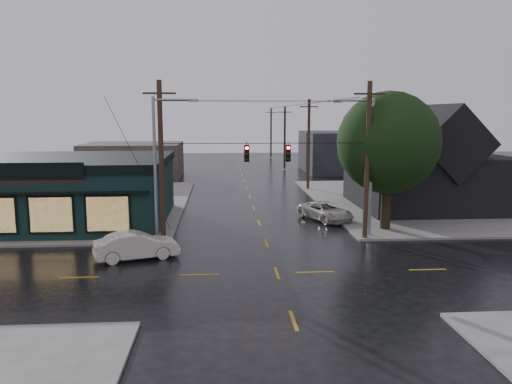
{
  "coord_description": "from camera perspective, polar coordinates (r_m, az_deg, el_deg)",
  "views": [
    {
      "loc": [
        -2.8,
        -24.6,
        8.13
      ],
      "look_at": [
        -0.7,
        5.37,
        3.4
      ],
      "focal_mm": 35.0,
      "sensor_mm": 36.0,
      "label": 1
    }
  ],
  "objects": [
    {
      "name": "corner_tree",
      "position": [
        35.5,
        14.89,
        5.44
      ],
      "size": [
        7.04,
        7.04,
        9.54
      ],
      "color": "black",
      "rests_on": "ground"
    },
    {
      "name": "suv_silver",
      "position": [
        38.77,
        7.95,
        -2.2
      ],
      "size": [
        4.17,
        5.5,
        1.39
      ],
      "primitive_type": "imported",
      "rotation": [
        0.0,
        0.0,
        0.43
      ],
      "color": "#BDB7AF",
      "rests_on": "ground"
    },
    {
      "name": "ne_building",
      "position": [
        45.4,
        19.13,
        3.83
      ],
      "size": [
        12.6,
        11.6,
        8.75
      ],
      "color": "black",
      "rests_on": "ground"
    },
    {
      "name": "sidewalk_nw",
      "position": [
        48.48,
        -24.74,
        -1.45
      ],
      "size": [
        28.0,
        28.0,
        0.15
      ],
      "primitive_type": "cube",
      "color": "slate",
      "rests_on": "ground"
    },
    {
      "name": "bg_building_west",
      "position": [
        65.83,
        -13.82,
        3.52
      ],
      "size": [
        12.0,
        10.0,
        4.4
      ],
      "primitive_type": "cube",
      "color": "#352C27",
      "rests_on": "ground"
    },
    {
      "name": "bg_building_east",
      "position": [
        72.29,
        11.1,
        4.55
      ],
      "size": [
        14.0,
        12.0,
        5.6
      ],
      "primitive_type": "cube",
      "color": "black",
      "rests_on": "ground"
    },
    {
      "name": "span_signal_assembly",
      "position": [
        31.33,
        1.3,
        4.5
      ],
      "size": [
        13.0,
        0.48,
        1.23
      ],
      "color": "black",
      "rests_on": "ground"
    },
    {
      "name": "utility_pole_far_b",
      "position": [
        73.65,
        3.26,
        2.59
      ],
      "size": [
        2.0,
        0.32,
        9.15
      ],
      "primitive_type": null,
      "color": "#331F16",
      "rests_on": "ground"
    },
    {
      "name": "ground_plane",
      "position": [
        26.06,
        2.39,
        -9.23
      ],
      "size": [
        160.0,
        160.0,
        0.0
      ],
      "primitive_type": "plane",
      "color": "black"
    },
    {
      "name": "streetlight_ne",
      "position": [
        34.26,
        12.78,
        -5.01
      ],
      "size": [
        5.4,
        0.3,
        9.15
      ],
      "primitive_type": null,
      "color": "gray",
      "rests_on": "ground"
    },
    {
      "name": "pizza_shop",
      "position": [
        39.87,
        -21.79,
        0.27
      ],
      "size": [
        16.3,
        12.34,
        4.9
      ],
      "color": "black",
      "rests_on": "ground"
    },
    {
      "name": "utility_pole_far_c",
      "position": [
        93.42,
        1.71,
        3.95
      ],
      "size": [
        2.0,
        0.32,
        9.15
      ],
      "primitive_type": null,
      "color": "#331F16",
      "rests_on": "ground"
    },
    {
      "name": "utility_pole_far_a",
      "position": [
        54.03,
        5.94,
        0.24
      ],
      "size": [
        2.0,
        0.32,
        9.65
      ],
      "primitive_type": null,
      "color": "#331F16",
      "rests_on": "ground"
    },
    {
      "name": "utility_pole_nw",
      "position": [
        32.36,
        -10.5,
        -5.76
      ],
      "size": [
        2.0,
        0.32,
        10.15
      ],
      "primitive_type": null,
      "color": "#331F16",
      "rests_on": "ground"
    },
    {
      "name": "utility_pole_ne",
      "position": [
        33.47,
        12.3,
        -5.32
      ],
      "size": [
        2.0,
        0.32,
        10.15
      ],
      "primitive_type": null,
      "color": "#331F16",
      "rests_on": "ground"
    },
    {
      "name": "sidewalk_ne",
      "position": [
        50.74,
        22.75,
        -0.89
      ],
      "size": [
        28.0,
        28.0,
        0.15
      ],
      "primitive_type": "cube",
      "color": "slate",
      "rests_on": "ground"
    },
    {
      "name": "sedan_cream",
      "position": [
        29.05,
        -13.5,
        -5.98
      ],
      "size": [
        4.96,
        3.01,
        1.54
      ],
      "primitive_type": "imported",
      "rotation": [
        0.0,
        0.0,
        1.89
      ],
      "color": "beige",
      "rests_on": "ground"
    },
    {
      "name": "streetlight_nw",
      "position": [
        31.72,
        -11.18,
        -6.07
      ],
      "size": [
        5.4,
        0.3,
        9.15
      ],
      "primitive_type": null,
      "color": "gray",
      "rests_on": "ground"
    }
  ]
}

